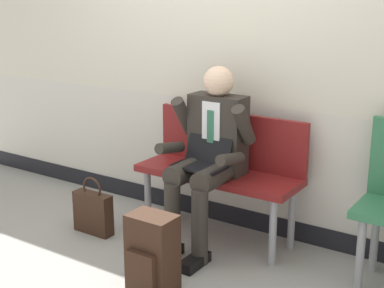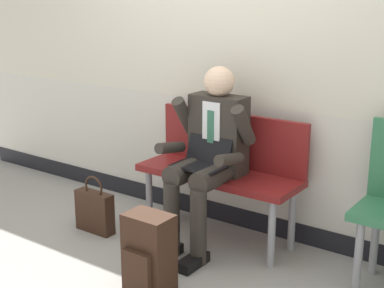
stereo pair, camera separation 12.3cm
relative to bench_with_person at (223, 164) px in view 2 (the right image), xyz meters
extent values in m
plane|color=gray|center=(-0.17, -0.44, -0.55)|extent=(18.00, 18.00, 0.00)
cube|color=beige|center=(-0.17, 0.28, 0.00)|extent=(5.59, 0.12, 0.81)
cube|color=black|center=(-0.17, 0.28, -0.48)|extent=(5.59, 0.14, 0.15)
cube|color=maroon|center=(0.00, -0.07, -0.06)|extent=(1.19, 0.42, 0.05)
cube|color=maroon|center=(0.00, 0.11, 0.16)|extent=(1.19, 0.04, 0.39)
cylinder|color=gray|center=(-0.52, -0.22, -0.32)|extent=(0.05, 0.05, 0.47)
cylinder|color=gray|center=(-0.52, 0.08, -0.32)|extent=(0.05, 0.05, 0.47)
cylinder|color=gray|center=(0.52, -0.22, -0.32)|extent=(0.05, 0.05, 0.47)
cylinder|color=gray|center=(0.52, 0.08, -0.32)|extent=(0.05, 0.05, 0.47)
cylinder|color=gray|center=(1.09, -0.22, -0.32)|extent=(0.05, 0.05, 0.47)
cylinder|color=gray|center=(1.09, 0.08, -0.32)|extent=(0.05, 0.05, 0.47)
cylinder|color=#2D2823|center=(-0.11, -0.28, 0.01)|extent=(0.15, 0.40, 0.15)
cylinder|color=#2D2823|center=(-0.11, -0.47, -0.29)|extent=(0.11, 0.11, 0.52)
cube|color=black|center=(-0.11, -0.53, -0.52)|extent=(0.10, 0.26, 0.07)
cylinder|color=#2D2823|center=(0.11, -0.28, 0.01)|extent=(0.15, 0.40, 0.15)
cylinder|color=#2D2823|center=(0.11, -0.47, -0.29)|extent=(0.11, 0.11, 0.52)
cube|color=black|center=(0.11, -0.53, -0.52)|extent=(0.10, 0.26, 0.07)
cube|color=#2D2823|center=(0.00, -0.07, 0.24)|extent=(0.40, 0.18, 0.55)
cube|color=silver|center=(0.00, -0.16, 0.29)|extent=(0.14, 0.01, 0.39)
cube|color=#2D664C|center=(0.00, -0.17, 0.26)|extent=(0.05, 0.01, 0.33)
sphere|color=beige|center=(0.00, -0.07, 0.61)|extent=(0.21, 0.21, 0.21)
cylinder|color=#2D2823|center=(-0.24, -0.14, 0.35)|extent=(0.09, 0.25, 0.30)
cylinder|color=#2D2823|center=(-0.24, -0.31, 0.16)|extent=(0.08, 0.27, 0.12)
cylinder|color=#2D2823|center=(0.24, -0.14, 0.35)|extent=(0.09, 0.25, 0.30)
cylinder|color=#2D2823|center=(0.24, -0.31, 0.16)|extent=(0.08, 0.27, 0.12)
cube|color=black|center=(0.00, -0.31, 0.06)|extent=(0.34, 0.22, 0.02)
cube|color=black|center=(0.00, -0.18, 0.17)|extent=(0.34, 0.08, 0.21)
cube|color=#331E14|center=(0.06, -0.91, -0.31)|extent=(0.28, 0.19, 0.49)
cube|color=#331E14|center=(0.06, -1.03, -0.38)|extent=(0.20, 0.04, 0.24)
cube|color=#331E14|center=(-0.82, -0.50, -0.40)|extent=(0.32, 0.10, 0.31)
torus|color=#331E14|center=(-0.82, -0.50, -0.20)|extent=(0.17, 0.02, 0.17)
camera|label=1|loc=(1.95, -3.32, 1.21)|focal=52.39mm
camera|label=2|loc=(2.05, -3.24, 1.21)|focal=52.39mm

